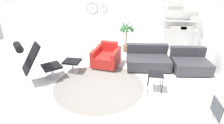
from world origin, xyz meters
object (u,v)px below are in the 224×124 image
ottoman (72,63)px  shelf_unit (181,20)px  potted_plant (127,36)px  lounge_chair (36,59)px  couch_low (148,60)px  side_table (156,76)px  couch_second (190,63)px  armchair_red (106,58)px

ottoman → shelf_unit: size_ratio=0.26×
potted_plant → shelf_unit: size_ratio=0.64×
lounge_chair → couch_low: 3.45m
potted_plant → shelf_unit: 2.17m
ottoman → side_table: size_ratio=1.05×
side_table → shelf_unit: 3.32m
couch_low → shelf_unit: shelf_unit is taller
potted_plant → couch_low: bearing=-56.1°
ottoman → couch_second: 3.75m
side_table → shelf_unit: bearing=71.7°
armchair_red → potted_plant: potted_plant is taller
ottoman → lounge_chair: bearing=-135.6°
lounge_chair → potted_plant: size_ratio=0.94×
armchair_red → shelf_unit: bearing=-138.8°
ottoman → armchair_red: (0.96, 0.66, -0.02)m
couch_second → ottoman: bearing=3.3°
lounge_chair → armchair_red: lounge_chair is taller
armchair_red → couch_second: 2.71m
side_table → armchair_red: bearing=141.2°
couch_second → side_table: 1.77m
couch_second → side_table: couch_second is taller
side_table → potted_plant: potted_plant is taller
lounge_chair → couch_second: (4.41, 1.46, -0.44)m
ottoman → potted_plant: size_ratio=0.40×
lounge_chair → potted_plant: bearing=96.6°
ottoman → shelf_unit: (3.54, 2.46, 0.98)m
lounge_chair → armchair_red: size_ratio=1.22×
ottoman → armchair_red: bearing=34.6°
ottoman → couch_second: (3.67, 0.74, -0.05)m
lounge_chair → shelf_unit: size_ratio=0.61×
armchair_red → couch_low: 1.38m
couch_low → shelf_unit: (1.19, 1.69, 1.03)m
armchair_red → potted_plant: 1.52m
shelf_unit → potted_plant: bearing=-168.2°
potted_plant → lounge_chair: bearing=-129.1°
couch_low → shelf_unit: size_ratio=0.75×
couch_low → side_table: bearing=89.5°
side_table → shelf_unit: (1.01, 3.05, 0.85)m
potted_plant → shelf_unit: shelf_unit is taller
couch_second → lounge_chair: bearing=10.2°
side_table → potted_plant: size_ratio=0.38×
couch_second → potted_plant: bearing=-38.7°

